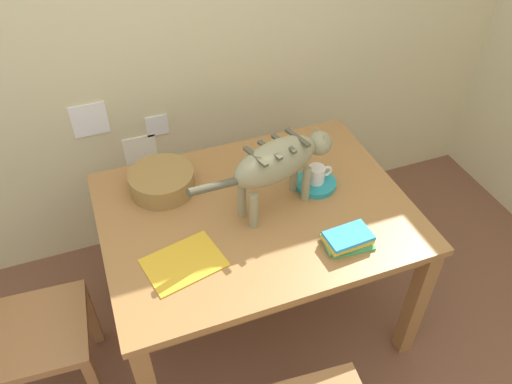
% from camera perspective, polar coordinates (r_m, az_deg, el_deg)
% --- Properties ---
extents(wall_rear, '(4.43, 0.11, 2.50)m').
position_cam_1_polar(wall_rear, '(2.55, -9.71, 18.00)').
color(wall_rear, beige).
rests_on(wall_rear, ground_plane).
extents(dining_table, '(1.32, 0.99, 0.75)m').
position_cam_1_polar(dining_table, '(2.24, -0.00, -3.53)').
color(dining_table, '#A16C3A').
rests_on(dining_table, ground_plane).
extents(cat, '(0.67, 0.25, 0.34)m').
position_cam_1_polar(cat, '(2.05, 2.61, 3.41)').
color(cat, gray).
rests_on(cat, dining_table).
extents(saucer_bowl, '(0.19, 0.19, 0.03)m').
position_cam_1_polar(saucer_bowl, '(2.31, 6.70, 0.97)').
color(saucer_bowl, teal).
rests_on(saucer_bowl, dining_table).
extents(coffee_mug, '(0.12, 0.08, 0.08)m').
position_cam_1_polar(coffee_mug, '(2.27, 6.89, 2.01)').
color(coffee_mug, white).
rests_on(coffee_mug, saucer_bowl).
extents(magazine, '(0.33, 0.27, 0.01)m').
position_cam_1_polar(magazine, '(1.99, -8.14, -7.88)').
color(magazine, gold).
rests_on(magazine, dining_table).
extents(book_stack, '(0.20, 0.14, 0.06)m').
position_cam_1_polar(book_stack, '(2.05, 10.31, -5.26)').
color(book_stack, '#44A25B').
rests_on(book_stack, dining_table).
extents(wicker_basket, '(0.29, 0.29, 0.10)m').
position_cam_1_polar(wicker_basket, '(2.29, -10.54, 1.24)').
color(wicker_basket, olive).
rests_on(wicker_basket, dining_table).
extents(wooden_chair_far, '(0.45, 0.45, 0.92)m').
position_cam_1_polar(wooden_chair_far, '(2.35, -24.76, -14.07)').
color(wooden_chair_far, '#A46D3E').
rests_on(wooden_chair_far, ground_plane).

